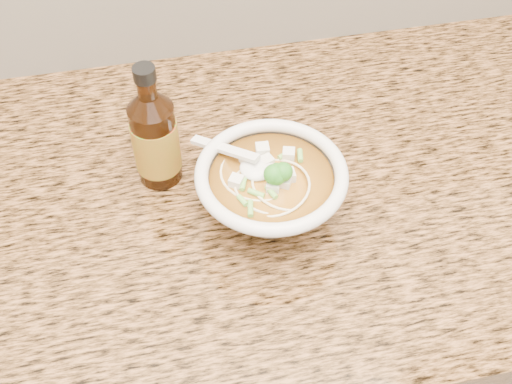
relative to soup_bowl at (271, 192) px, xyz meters
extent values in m
cube|color=black|center=(-0.01, 0.06, -0.52)|extent=(4.00, 0.65, 0.86)
cube|color=#925E35|center=(-0.01, 0.06, -0.07)|extent=(4.00, 0.68, 0.04)
cylinder|color=white|center=(0.00, 0.00, -0.04)|extent=(0.08, 0.08, 0.01)
torus|color=white|center=(0.00, 0.00, 0.04)|extent=(0.20, 0.20, 0.02)
torus|color=beige|center=(0.01, 0.02, 0.03)|extent=(0.07, 0.07, 0.00)
torus|color=beige|center=(-0.01, 0.01, 0.03)|extent=(0.06, 0.06, 0.00)
torus|color=beige|center=(0.00, 0.00, 0.03)|extent=(0.09, 0.09, 0.00)
torus|color=beige|center=(0.00, 0.00, 0.02)|extent=(0.09, 0.09, 0.00)
torus|color=beige|center=(0.02, 0.02, 0.02)|extent=(0.08, 0.08, 0.00)
torus|color=beige|center=(0.00, -0.02, 0.02)|extent=(0.06, 0.06, 0.00)
cube|color=silver|center=(0.02, -0.02, 0.03)|extent=(0.02, 0.02, 0.01)
cube|color=silver|center=(-0.01, -0.04, 0.03)|extent=(0.02, 0.02, 0.01)
cube|color=silver|center=(-0.05, -0.01, 0.03)|extent=(0.02, 0.02, 0.02)
cube|color=silver|center=(0.02, 0.01, 0.03)|extent=(0.02, 0.02, 0.02)
cube|color=silver|center=(0.01, -0.02, 0.03)|extent=(0.02, 0.02, 0.02)
cube|color=silver|center=(0.03, -0.01, 0.03)|extent=(0.02, 0.02, 0.01)
cube|color=silver|center=(0.04, -0.02, 0.03)|extent=(0.02, 0.02, 0.02)
cube|color=silver|center=(-0.03, -0.03, 0.03)|extent=(0.02, 0.02, 0.01)
ellipsoid|color=#196014|center=(0.01, -0.01, 0.05)|extent=(0.04, 0.04, 0.03)
cylinder|color=#75C04A|center=(0.01, 0.05, 0.03)|extent=(0.01, 0.02, 0.01)
cylinder|color=#75C04A|center=(0.05, 0.00, 0.03)|extent=(0.02, 0.02, 0.01)
cylinder|color=#75C04A|center=(0.00, 0.03, 0.03)|extent=(0.02, 0.01, 0.01)
cylinder|color=#75C04A|center=(-0.03, 0.00, 0.03)|extent=(0.02, 0.02, 0.01)
cylinder|color=#75C04A|center=(-0.01, -0.02, 0.03)|extent=(0.02, 0.01, 0.01)
cylinder|color=#75C04A|center=(0.04, -0.01, 0.03)|extent=(0.02, 0.01, 0.01)
cylinder|color=#75C04A|center=(0.00, -0.03, 0.03)|extent=(0.02, 0.02, 0.01)
ellipsoid|color=white|center=(-0.02, 0.02, 0.03)|extent=(0.04, 0.04, 0.02)
cube|color=white|center=(-0.05, 0.05, 0.04)|extent=(0.08, 0.08, 0.03)
cylinder|color=#331706|center=(-0.14, 0.10, 0.02)|extent=(0.07, 0.07, 0.13)
cylinder|color=#331706|center=(-0.14, 0.10, 0.12)|extent=(0.03, 0.03, 0.03)
cylinder|color=black|center=(-0.14, 0.10, 0.14)|extent=(0.03, 0.03, 0.02)
cylinder|color=red|center=(-0.14, 0.10, 0.02)|extent=(0.07, 0.07, 0.08)
camera|label=1|loc=(-0.13, -0.53, 0.64)|focal=45.00mm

